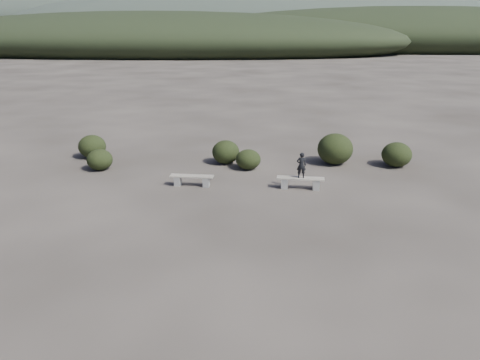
{
  "coord_description": "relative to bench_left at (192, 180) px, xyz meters",
  "views": [
    {
      "loc": [
        1.12,
        -11.97,
        6.33
      ],
      "look_at": [
        0.13,
        3.5,
        1.1
      ],
      "focal_mm": 35.0,
      "sensor_mm": 36.0,
      "label": 1
    }
  ],
  "objects": [
    {
      "name": "shrub_b",
      "position": [
        1.08,
        3.31,
        0.28
      ],
      "size": [
        1.29,
        1.29,
        1.1
      ],
      "primitive_type": "ellipsoid",
      "color": "black",
      "rests_on": "ground"
    },
    {
      "name": "shrub_d",
      "position": [
        6.2,
        3.56,
        0.45
      ],
      "size": [
        1.65,
        1.65,
        1.45
      ],
      "primitive_type": "ellipsoid",
      "color": "black",
      "rests_on": "ground"
    },
    {
      "name": "seated_person",
      "position": [
        4.4,
        -0.08,
        0.72
      ],
      "size": [
        0.39,
        0.27,
        1.04
      ],
      "primitive_type": "imported",
      "rotation": [
        0.0,
        0.0,
        3.21
      ],
      "color": "black",
      "rests_on": "bench_right"
    },
    {
      "name": "bench_right",
      "position": [
        4.39,
        -0.08,
        0.02
      ],
      "size": [
        1.91,
        0.52,
        0.47
      ],
      "rotation": [
        0.0,
        0.0,
        -0.07
      ],
      "color": "gray",
      "rests_on": "ground"
    },
    {
      "name": "bench_left",
      "position": [
        0.0,
        0.0,
        0.0
      ],
      "size": [
        1.79,
        0.45,
        0.44
      ],
      "rotation": [
        0.0,
        0.0,
        -0.04
      ],
      "color": "gray",
      "rests_on": "ground"
    },
    {
      "name": "ground",
      "position": [
        1.99,
        -5.89,
        -0.27
      ],
      "size": [
        1200.0,
        1200.0,
        0.0
      ],
      "primitive_type": "plane",
      "color": "#2D2823",
      "rests_on": "ground"
    },
    {
      "name": "shrub_c",
      "position": [
        2.18,
        2.47,
        0.18
      ],
      "size": [
        1.13,
        1.13,
        0.91
      ],
      "primitive_type": "ellipsoid",
      "color": "black",
      "rests_on": "ground"
    },
    {
      "name": "mountain_ridges",
      "position": [
        -5.49,
        333.17,
        10.57
      ],
      "size": [
        500.0,
        400.0,
        56.0
      ],
      "color": "black",
      "rests_on": "ground"
    },
    {
      "name": "shrub_f",
      "position": [
        -5.57,
        3.89,
        0.29
      ],
      "size": [
        1.33,
        1.33,
        1.12
      ],
      "primitive_type": "ellipsoid",
      "color": "black",
      "rests_on": "ground"
    },
    {
      "name": "shrub_e",
      "position": [
        8.98,
        3.31,
        0.3
      ],
      "size": [
        1.36,
        1.36,
        1.13
      ],
      "primitive_type": "ellipsoid",
      "color": "black",
      "rests_on": "ground"
    },
    {
      "name": "shrub_a",
      "position": [
        -4.5,
        1.94,
        0.2
      ],
      "size": [
        1.15,
        1.15,
        0.94
      ],
      "primitive_type": "ellipsoid",
      "color": "black",
      "rests_on": "ground"
    }
  ]
}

